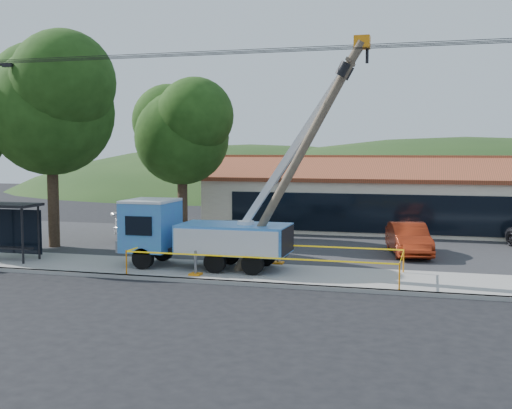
{
  "coord_description": "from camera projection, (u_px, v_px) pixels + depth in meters",
  "views": [
    {
      "loc": [
        6.48,
        -20.45,
        5.09
      ],
      "look_at": [
        -0.52,
        5.0,
        2.78
      ],
      "focal_mm": 45.0,
      "sensor_mm": 36.0,
      "label": 1
    }
  ],
  "objects": [
    {
      "name": "ground",
      "position": [
        232.0,
        298.0,
        21.8
      ],
      "size": [
        120.0,
        120.0,
        0.0
      ],
      "primitive_type": "plane",
      "color": "black",
      "rests_on": "ground"
    },
    {
      "name": "curb",
      "position": [
        249.0,
        284.0,
        23.81
      ],
      "size": [
        60.0,
        0.25,
        0.15
      ],
      "primitive_type": "cube",
      "color": "gray",
      "rests_on": "ground"
    },
    {
      "name": "sidewalk",
      "position": [
        262.0,
        274.0,
        25.64
      ],
      "size": [
        60.0,
        4.0,
        0.15
      ],
      "primitive_type": "cube",
      "color": "gray",
      "rests_on": "ground"
    },
    {
      "name": "parking_lot",
      "position": [
        301.0,
        246.0,
        33.32
      ],
      "size": [
        60.0,
        12.0,
        0.1
      ],
      "primitive_type": "cube",
      "color": "#28282B",
      "rests_on": "ground"
    },
    {
      "name": "strip_mall",
      "position": [
        390.0,
        200.0,
        39.77
      ],
      "size": [
        22.5,
        8.53,
        4.67
      ],
      "color": "beige",
      "rests_on": "ground"
    },
    {
      "name": "tree_west_near",
      "position": [
        51.0,
        100.0,
        32.0
      ],
      "size": [
        7.56,
        6.72,
        10.8
      ],
      "color": "#332316",
      "rests_on": "ground"
    },
    {
      "name": "tree_lot",
      "position": [
        182.0,
        128.0,
        35.59
      ],
      "size": [
        6.3,
        5.6,
        8.94
      ],
      "color": "#332316",
      "rests_on": "ground"
    },
    {
      "name": "hill_west",
      "position": [
        250.0,
        190.0,
        78.59
      ],
      "size": [
        78.4,
        56.0,
        28.0
      ],
      "primitive_type": "ellipsoid",
      "color": "#183212",
      "rests_on": "ground"
    },
    {
      "name": "hill_center",
      "position": [
        464.0,
        194.0,
        71.99
      ],
      "size": [
        89.6,
        64.0,
        32.0
      ],
      "primitive_type": "ellipsoid",
      "color": "#183212",
      "rests_on": "ground"
    },
    {
      "name": "utility_truck",
      "position": [
        201.0,
        231.0,
        26.61
      ],
      "size": [
        10.21,
        3.76,
        9.16
      ],
      "color": "black",
      "rests_on": "ground"
    },
    {
      "name": "leaning_pole",
      "position": [
        303.0,
        149.0,
        24.84
      ],
      "size": [
        5.18,
        1.89,
        9.07
      ],
      "color": "brown",
      "rests_on": "ground"
    },
    {
      "name": "bus_shelter",
      "position": [
        11.0,
        218.0,
        28.4
      ],
      "size": [
        2.63,
        1.64,
        2.52
      ],
      "rotation": [
        0.0,
        0.0,
        0.01
      ],
      "color": "black",
      "rests_on": "ground"
    },
    {
      "name": "caution_tape",
      "position": [
        266.0,
        255.0,
        25.39
      ],
      "size": [
        10.58,
        3.3,
        0.96
      ],
      "color": "orange",
      "rests_on": "ground"
    },
    {
      "name": "car_silver",
      "position": [
        233.0,
        250.0,
        32.34
      ],
      "size": [
        2.75,
        4.52,
        1.44
      ],
      "primitive_type": "imported",
      "rotation": [
        0.0,
        0.0,
        0.27
      ],
      "color": "silver",
      "rests_on": "ground"
    },
    {
      "name": "car_red",
      "position": [
        408.0,
        257.0,
        30.19
      ],
      "size": [
        2.49,
        4.77,
        1.49
      ],
      "primitive_type": "imported",
      "rotation": [
        0.0,
        0.0,
        0.21
      ],
      "color": "#A72B10",
      "rests_on": "ground"
    },
    {
      "name": "car_white",
      "position": [
        160.0,
        243.0,
        34.75
      ],
      "size": [
        5.69,
        3.35,
        1.55
      ],
      "primitive_type": "imported",
      "rotation": [
        0.0,
        0.0,
        1.34
      ],
      "color": "silver",
      "rests_on": "ground"
    }
  ]
}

